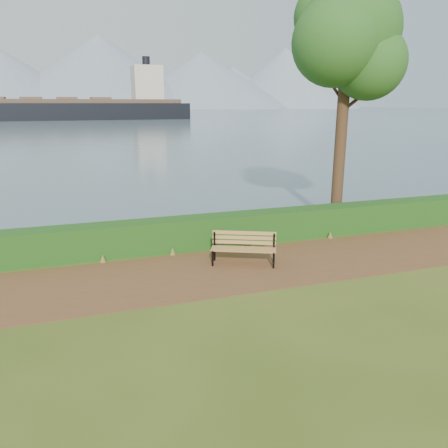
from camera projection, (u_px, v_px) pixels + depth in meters
name	position (u px, v px, depth m)	size (l,w,h in m)	color
ground	(227.00, 274.00, 12.05)	(140.00, 140.00, 0.00)	#3A5017
path	(224.00, 270.00, 12.32)	(40.00, 3.40, 0.01)	brown
hedge	(202.00, 232.00, 14.30)	(32.00, 0.85, 1.00)	#184413
water	(82.00, 112.00, 250.00)	(700.00, 510.00, 0.00)	#43586B
mountains	(66.00, 75.00, 373.50)	(585.00, 190.00, 70.00)	gray
bench	(244.00, 246.00, 12.74)	(1.93, 1.26, 0.94)	black
tree	(348.00, 38.00, 15.12)	(4.40, 3.87, 9.06)	#352315
cargo_ship	(84.00, 109.00, 123.80)	(64.43, 12.67, 19.45)	black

